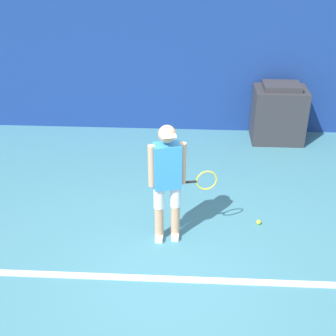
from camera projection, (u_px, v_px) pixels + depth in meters
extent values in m
plane|color=teal|center=(169.00, 273.00, 5.75)|extent=(24.00, 24.00, 0.00)
cube|color=navy|center=(181.00, 64.00, 8.89)|extent=(24.00, 0.10, 2.68)
cube|color=white|center=(168.00, 279.00, 5.66)|extent=(21.60, 0.10, 0.01)
cylinder|color=tan|center=(159.00, 223.00, 6.24)|extent=(0.12, 0.12, 0.50)
cylinder|color=white|center=(159.00, 197.00, 6.05)|extent=(0.14, 0.14, 0.31)
cube|color=white|center=(159.00, 236.00, 6.35)|extent=(0.10, 0.24, 0.08)
cylinder|color=tan|center=(175.00, 221.00, 6.28)|extent=(0.12, 0.12, 0.50)
cylinder|color=white|center=(175.00, 196.00, 6.08)|extent=(0.14, 0.14, 0.31)
cube|color=white|center=(175.00, 234.00, 6.38)|extent=(0.10, 0.24, 0.08)
cube|color=#338CE0|center=(167.00, 166.00, 5.84)|extent=(0.38, 0.27, 0.60)
sphere|color=tan|center=(167.00, 134.00, 5.63)|extent=(0.22, 0.22, 0.22)
cube|color=white|center=(169.00, 136.00, 5.53)|extent=(0.20, 0.16, 0.02)
cylinder|color=tan|center=(152.00, 166.00, 5.80)|extent=(0.09, 0.09, 0.57)
cylinder|color=tan|center=(183.00, 163.00, 5.86)|extent=(0.09, 0.09, 0.57)
cylinder|color=black|center=(189.00, 182.00, 6.01)|extent=(0.19, 0.07, 0.03)
torus|color=yellow|center=(207.00, 180.00, 6.05)|extent=(0.28, 0.08, 0.28)
sphere|color=#D1E533|center=(259.00, 222.00, 6.63)|extent=(0.07, 0.07, 0.07)
cube|color=#333338|center=(278.00, 115.00, 8.82)|extent=(0.96, 0.69, 1.03)
cube|color=#333338|center=(282.00, 86.00, 8.54)|extent=(0.67, 0.48, 0.10)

